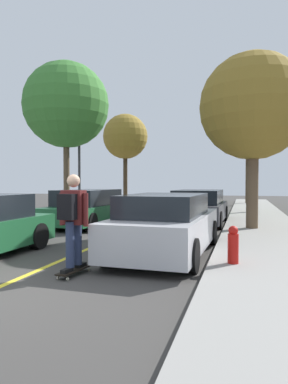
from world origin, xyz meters
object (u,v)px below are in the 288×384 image
(parked_car_left_near, at_px, (88,208))
(street_tree_left_near, at_px, (125,137))
(parked_car_right_near, at_px, (199,207))
(street_tree_right_near, at_px, (250,109))
(street_tree_right_far, at_px, (248,130))
(skateboarder, at_px, (73,216))
(street_tree_left_nearest, at_px, (66,105))
(streetlamp, at_px, (79,154))
(skateboard, at_px, (74,270))
(street_tree_right_nearest, at_px, (253,107))
(parked_car_right_nearest, at_px, (167,225))
(fire_hydrant, at_px, (233,245))

(parked_car_left_near, distance_m, street_tree_left_near, 11.00)
(parked_car_right_near, height_order, street_tree_right_near, street_tree_right_near)
(street_tree_right_far, distance_m, skateboarder, 21.65)
(parked_car_right_near, height_order, street_tree_left_nearest, street_tree_left_nearest)
(street_tree_left_near, xyz_separation_m, streetlamp, (0.20, -7.27, -1.71))
(skateboard, bearing_deg, parked_car_right_near, 81.65)
(street_tree_right_nearest, xyz_separation_m, skateboarder, (-3.16, -6.50, -3.04))
(parked_car_right_near, bearing_deg, skateboarder, -98.34)
(parked_car_right_nearest, bearing_deg, street_tree_right_far, 84.05)
(parked_car_right_near, bearing_deg, streetlamp, 167.68)
(fire_hydrant, xyz_separation_m, streetlamp, (-7.27, 8.40, 2.47))
(parked_car_left_near, height_order, streetlamp, streetlamp)
(parked_car_left_near, relative_size, parked_car_right_nearest, 1.01)
(parked_car_right_nearest, bearing_deg, skateboarder, -118.46)
(fire_hydrant, relative_size, skateboarder, 0.42)
(street_tree_left_near, xyz_separation_m, street_tree_right_far, (7.92, 4.20, 0.72))
(parked_car_right_near, xyz_separation_m, street_tree_right_near, (1.95, 4.65, 4.63))
(street_tree_left_near, height_order, skateboarder, street_tree_left_near)
(fire_hydrant, bearing_deg, skateboarder, -157.62)
(street_tree_left_near, distance_m, skateboarder, 17.81)
(street_tree_left_near, relative_size, street_tree_right_far, 0.83)
(skateboard, bearing_deg, parked_car_right_nearest, 61.24)
(parked_car_left_near, xyz_separation_m, streetlamp, (-1.75, 2.80, 2.28))
(parked_car_left_near, relative_size, street_tree_right_near, 0.60)
(parked_car_right_nearest, distance_m, streetlamp, 9.56)
(street_tree_right_near, distance_m, fire_hydrant, 12.74)
(streetlamp, bearing_deg, skateboard, -64.31)
(parked_car_right_near, relative_size, street_tree_right_far, 0.59)
(parked_car_left_near, xyz_separation_m, street_tree_right_near, (5.97, 6.19, 4.62))
(parked_car_right_nearest, distance_m, street_tree_left_near, 16.22)
(street_tree_right_far, bearing_deg, skateboarder, -98.57)
(street_tree_right_far, relative_size, skateboarder, 4.33)
(street_tree_left_nearest, bearing_deg, street_tree_left_near, 90.00)
(street_tree_left_near, bearing_deg, street_tree_right_nearest, -52.41)
(skateboarder, bearing_deg, street_tree_right_nearest, 64.05)
(fire_hydrant, distance_m, streetlamp, 11.37)
(street_tree_right_far, distance_m, skateboard, 21.83)
(skateboard, height_order, skateboarder, skateboarder)
(street_tree_right_near, relative_size, street_tree_right_far, 1.04)
(parked_car_right_near, height_order, street_tree_left_near, street_tree_left_near)
(street_tree_left_nearest, bearing_deg, street_tree_right_far, 57.31)
(street_tree_right_far, bearing_deg, street_tree_right_near, -90.00)
(parked_car_left_near, height_order, skateboard, parked_car_left_near)
(fire_hydrant, relative_size, streetlamp, 0.14)
(parked_car_right_near, relative_size, street_tree_right_near, 0.57)
(parked_car_right_nearest, xyz_separation_m, street_tree_left_nearest, (-5.96, 6.41, 4.40))
(street_tree_right_far, relative_size, streetlamp, 1.50)
(street_tree_left_near, relative_size, streetlamp, 1.25)
(streetlamp, bearing_deg, skateboarder, -64.41)
(street_tree_left_nearest, bearing_deg, fire_hydrant, -45.22)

